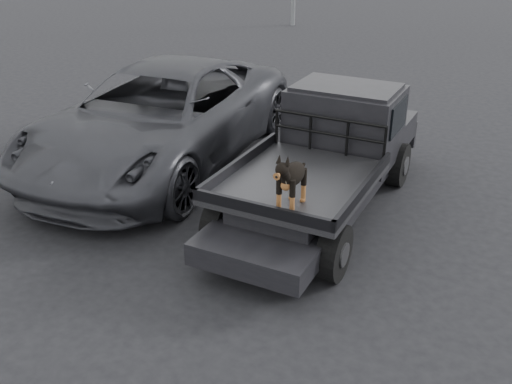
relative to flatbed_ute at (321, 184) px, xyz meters
The scene contains 6 objects.
ground 1.60m from the flatbed_ute, 64.52° to the right, with size 120.00×120.00×0.00m, color black.
flatbed_ute is the anchor object (origin of this frame).
ute_cab 1.31m from the flatbed_ute, 90.00° to the left, with size 1.72×1.30×0.88m, color black, non-canonical shape.
headache_rack 0.76m from the flatbed_ute, 90.00° to the left, with size 1.80×0.08×0.55m, color black, non-canonical shape.
dog 1.93m from the flatbed_ute, 82.38° to the right, with size 0.32×0.60×0.74m, color black, non-canonical shape.
parked_suv 3.44m from the flatbed_ute, behind, with size 3.00×6.50×1.81m, color #313237.
Camera 1 is at (2.09, -6.27, 4.23)m, focal length 40.00 mm.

